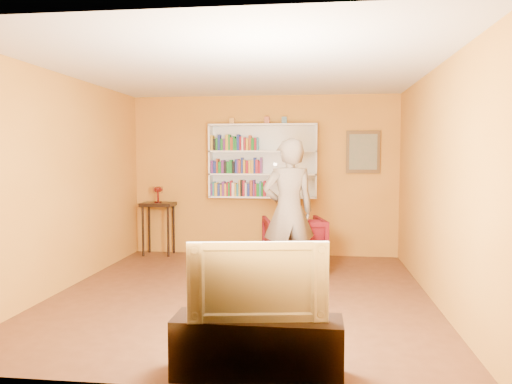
# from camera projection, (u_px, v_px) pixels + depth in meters

# --- Properties ---
(room_shell) EXTENTS (5.30, 5.80, 2.88)m
(room_shell) POSITION_uv_depth(u_px,v_px,m) (242.00, 211.00, 6.02)
(room_shell) COLOR #4F2C19
(room_shell) RESTS_ON ground
(bookshelf) EXTENTS (1.80, 0.29, 1.23)m
(bookshelf) POSITION_uv_depth(u_px,v_px,m) (263.00, 161.00, 8.36)
(bookshelf) COLOR white
(bookshelf) RESTS_ON room_shell
(books_row_lower) EXTENTS (0.91, 0.19, 0.27)m
(books_row_lower) POSITION_uv_depth(u_px,v_px,m) (239.00, 189.00, 8.34)
(books_row_lower) COLOR #58246C
(books_row_lower) RESTS_ON bookshelf
(books_row_middle) EXTENTS (0.85, 0.19, 0.27)m
(books_row_middle) POSITION_uv_depth(u_px,v_px,m) (237.00, 167.00, 8.32)
(books_row_middle) COLOR #58246C
(books_row_middle) RESTS_ON bookshelf
(books_row_upper) EXTENTS (0.80, 0.19, 0.26)m
(books_row_upper) POSITION_uv_depth(u_px,v_px,m) (235.00, 144.00, 8.29)
(books_row_upper) COLOR gold
(books_row_upper) RESTS_ON bookshelf
(ornament_left) EXTENTS (0.08, 0.08, 0.11)m
(ornament_left) POSITION_uv_depth(u_px,v_px,m) (232.00, 121.00, 8.32)
(ornament_left) COLOR #C38737
(ornament_left) RESTS_ON bookshelf
(ornament_centre) EXTENTS (0.09, 0.09, 0.12)m
(ornament_centre) POSITION_uv_depth(u_px,v_px,m) (267.00, 120.00, 8.25)
(ornament_centre) COLOR #A75437
(ornament_centre) RESTS_ON bookshelf
(ornament_right) EXTENTS (0.08, 0.08, 0.12)m
(ornament_right) POSITION_uv_depth(u_px,v_px,m) (284.00, 120.00, 8.21)
(ornament_right) COLOR slate
(ornament_right) RESTS_ON bookshelf
(framed_painting) EXTENTS (0.55, 0.05, 0.70)m
(framed_painting) POSITION_uv_depth(u_px,v_px,m) (363.00, 152.00, 8.20)
(framed_painting) COLOR #4E3416
(framed_painting) RESTS_ON room_shell
(console_table) EXTENTS (0.55, 0.42, 0.89)m
(console_table) POSITION_uv_depth(u_px,v_px,m) (158.00, 212.00, 8.49)
(console_table) COLOR black
(console_table) RESTS_ON ground
(ruby_lustre) EXTENTS (0.17, 0.17, 0.28)m
(ruby_lustre) POSITION_uv_depth(u_px,v_px,m) (158.00, 191.00, 8.46)
(ruby_lustre) COLOR maroon
(ruby_lustre) RESTS_ON console_table
(armchair) EXTENTS (1.02, 1.04, 0.80)m
(armchair) POSITION_uv_depth(u_px,v_px,m) (294.00, 244.00, 7.32)
(armchair) COLOR #47050E
(armchair) RESTS_ON ground
(person) EXTENTS (0.81, 0.65, 1.91)m
(person) POSITION_uv_depth(u_px,v_px,m) (289.00, 211.00, 6.58)
(person) COLOR #6B5D4F
(person) RESTS_ON ground
(game_remote) EXTENTS (0.04, 0.15, 0.04)m
(game_remote) POSITION_uv_depth(u_px,v_px,m) (276.00, 164.00, 6.30)
(game_remote) COLOR white
(game_remote) RESTS_ON person
(tv_cabinet) EXTENTS (1.29, 0.39, 0.46)m
(tv_cabinet) POSITION_uv_depth(u_px,v_px,m) (257.00, 347.00, 3.79)
(tv_cabinet) COLOR black
(tv_cabinet) RESTS_ON ground
(television) EXTENTS (1.05, 0.30, 0.60)m
(television) POSITION_uv_depth(u_px,v_px,m) (257.00, 279.00, 3.75)
(television) COLOR black
(television) RESTS_ON tv_cabinet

